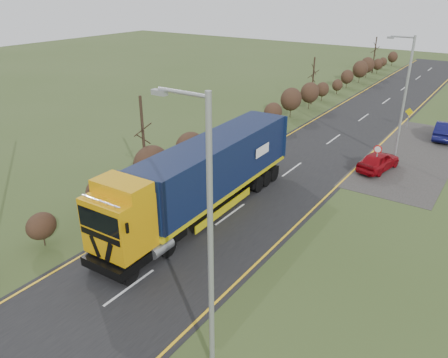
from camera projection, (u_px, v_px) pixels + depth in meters
name	position (u px, v px, depth m)	size (l,w,h in m)	color
ground	(187.00, 246.00, 22.11)	(160.00, 160.00, 0.00)	#36481F
road	(279.00, 179.00, 29.65)	(8.00, 120.00, 0.02)	black
layby	(413.00, 155.00, 33.87)	(6.00, 18.00, 0.02)	#2F2D2A
lane_markings	(277.00, 180.00, 29.41)	(7.52, 116.00, 0.01)	yellow
hedgerow	(190.00, 149.00, 30.48)	(2.24, 102.04, 6.05)	black
lorry	(203.00, 175.00, 24.24)	(3.01, 15.54, 4.31)	black
car_red_hatchback	(378.00, 161.00, 30.85)	(1.61, 4.00, 1.36)	maroon
car_blue_sedan	(446.00, 130.00, 37.10)	(1.57, 4.50, 1.48)	#0A0B3B
streetlight_near	(207.00, 232.00, 13.16)	(2.04, 0.19, 9.62)	#979A9C
streetlight_mid	(404.00, 94.00, 31.04)	(1.91, 0.18, 8.98)	#979A9C
speed_sign	(377.00, 154.00, 29.96)	(0.58, 0.10, 2.10)	#979A9C
warning_board	(409.00, 116.00, 39.70)	(0.72, 0.11, 1.89)	#979A9C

